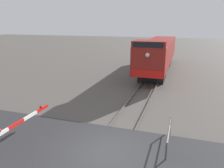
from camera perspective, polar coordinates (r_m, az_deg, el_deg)
name	(u,v)px	position (r m, az deg, el deg)	size (l,w,h in m)	color
ground_plane	(106,156)	(9.90, -1.53, -18.30)	(160.00, 160.00, 0.00)	#514C47
rail_track_left	(91,152)	(10.09, -5.56, -17.16)	(0.08, 80.00, 0.15)	#59544C
rail_track_right	(122,158)	(9.68, 2.69, -18.65)	(0.08, 80.00, 0.15)	#59544C
road_surface	(106,155)	(9.86, -1.53, -17.90)	(36.00, 4.84, 0.16)	#2D2D30
locomotive	(158,53)	(26.25, 11.98, 7.88)	(2.88, 16.66, 4.06)	black
guard_railing	(169,135)	(10.52, 14.47, -12.69)	(0.08, 2.60, 0.95)	#4C4742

